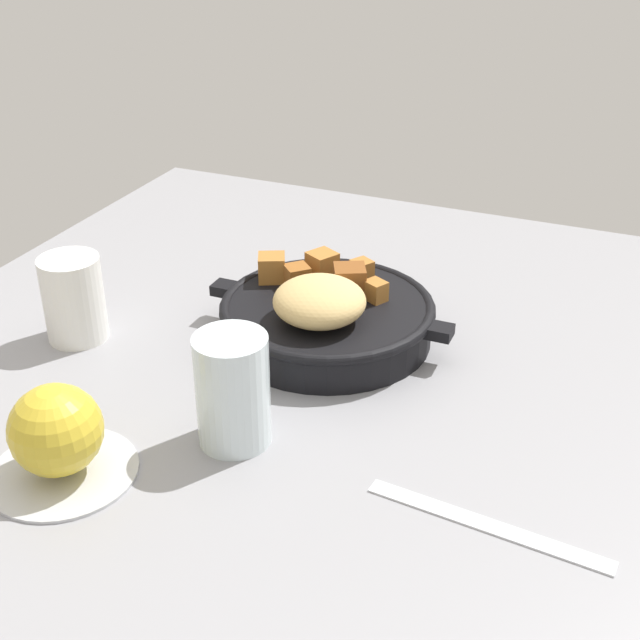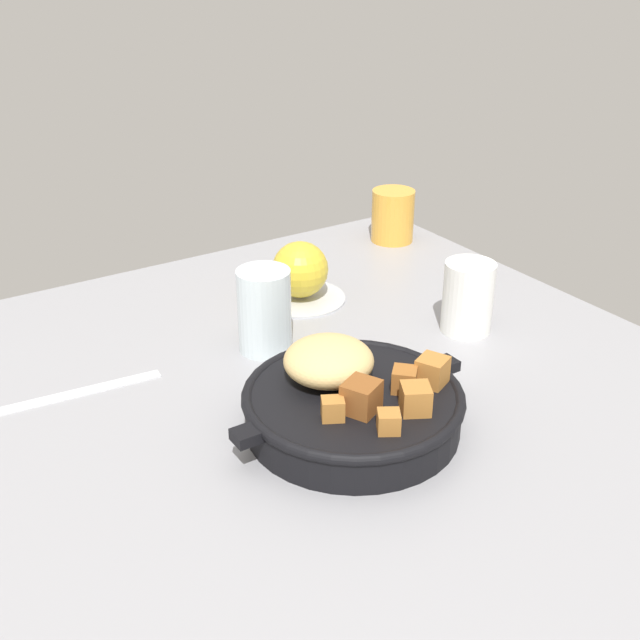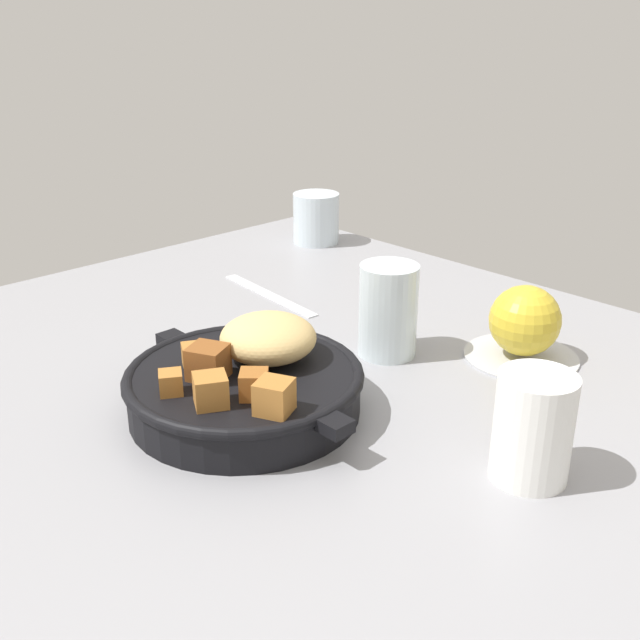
# 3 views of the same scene
# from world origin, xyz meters

# --- Properties ---
(ground_plane) EXTENTS (0.97, 0.95, 0.02)m
(ground_plane) POSITION_xyz_m (0.00, 0.00, -0.01)
(ground_plane) COLOR gray
(cast_iron_skillet) EXTENTS (0.27, 0.23, 0.09)m
(cast_iron_skillet) POSITION_xyz_m (0.03, -0.05, 0.03)
(cast_iron_skillet) COLOR black
(cast_iron_skillet) RESTS_ON ground_plane
(saucer_plate) EXTENTS (0.13, 0.13, 0.01)m
(saucer_plate) POSITION_xyz_m (0.15, 0.25, 0.00)
(saucer_plate) COLOR #B7BABF
(saucer_plate) RESTS_ON ground_plane
(red_apple) EXTENTS (0.08, 0.08, 0.08)m
(red_apple) POSITION_xyz_m (0.15, 0.25, 0.05)
(red_apple) COLOR gold
(red_apple) RESTS_ON saucer_plate
(butter_knife) EXTENTS (0.20, 0.04, 0.00)m
(butter_knife) POSITION_xyz_m (-0.19, 0.17, 0.00)
(butter_knife) COLOR silver
(butter_knife) RESTS_ON ground_plane
(water_glass_tall) EXTENTS (0.07, 0.07, 0.11)m
(water_glass_tall) POSITION_xyz_m (0.04, 0.15, 0.05)
(water_glass_tall) COLOR silver
(water_glass_tall) RESTS_ON ground_plane
(white_creamer_pitcher) EXTENTS (0.06, 0.06, 0.09)m
(white_creamer_pitcher) POSITION_xyz_m (0.28, 0.05, 0.05)
(white_creamer_pitcher) COLOR white
(white_creamer_pitcher) RESTS_ON ground_plane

